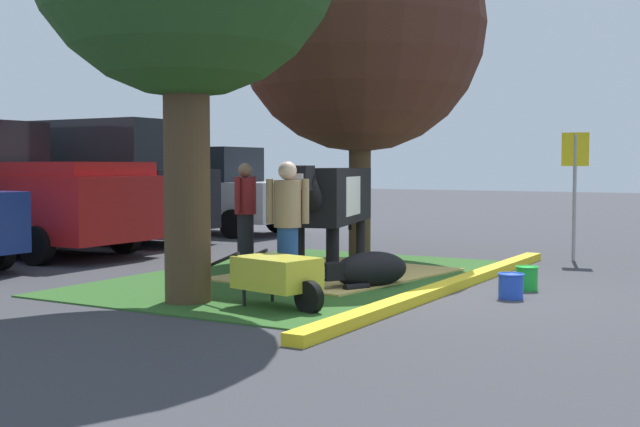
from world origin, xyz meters
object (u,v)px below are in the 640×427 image
(shade_tree_right, at_px, (360,28))
(person_handler, at_px, (288,224))
(parking_sign, at_px, (575,171))
(sedan_silver, at_px, (207,191))
(calf_lying, at_px, (369,270))
(bucket_blue, at_px, (511,285))
(wheelbarrow, at_px, (278,274))
(cow_holstein, at_px, (330,197))
(pickup_truck_maroon, at_px, (9,192))
(suv_dark_grey, at_px, (105,181))
(bucket_green, at_px, (527,278))
(person_visitor_near, at_px, (245,211))

(shade_tree_right, xyz_separation_m, person_handler, (-3.93, -1.04, -3.04))
(parking_sign, bearing_deg, sedan_silver, 80.84)
(shade_tree_right, xyz_separation_m, calf_lying, (-2.92, -1.66, -3.69))
(person_handler, height_order, sedan_silver, sedan_silver)
(bucket_blue, bearing_deg, parking_sign, 3.40)
(calf_lying, relative_size, sedan_silver, 0.29)
(wheelbarrow, distance_m, parking_sign, 6.66)
(cow_holstein, relative_size, parking_sign, 1.43)
(pickup_truck_maroon, distance_m, suv_dark_grey, 2.48)
(bucket_green, bearing_deg, pickup_truck_maroon, 92.40)
(sedan_silver, bearing_deg, parking_sign, -99.16)
(parking_sign, bearing_deg, bucket_blue, -176.60)
(wheelbarrow, height_order, parking_sign, parking_sign)
(shade_tree_right, distance_m, bucket_blue, 5.86)
(bucket_blue, bearing_deg, sedan_silver, 57.76)
(cow_holstein, xyz_separation_m, suv_dark_grey, (2.06, 6.58, 0.12))
(cow_holstein, bearing_deg, person_handler, -166.03)
(wheelbarrow, bearing_deg, pickup_truck_maroon, 72.31)
(parking_sign, bearing_deg, cow_holstein, 142.99)
(wheelbarrow, relative_size, parking_sign, 0.75)
(person_visitor_near, relative_size, pickup_truck_maroon, 0.30)
(pickup_truck_maroon, bearing_deg, parking_sign, -66.54)
(person_visitor_near, distance_m, sedan_silver, 6.67)
(person_handler, height_order, bucket_blue, person_handler)
(wheelbarrow, bearing_deg, calf_lying, -5.94)
(parking_sign, xyz_separation_m, bucket_green, (-3.58, -0.24, -1.35))
(shade_tree_right, relative_size, parking_sign, 2.82)
(bucket_blue, xyz_separation_m, suv_dark_grey, (2.83, 9.52, 1.11))
(suv_dark_grey, bearing_deg, wheelbarrow, -122.84)
(suv_dark_grey, xyz_separation_m, sedan_silver, (2.92, -0.39, -0.29))
(calf_lying, height_order, wheelbarrow, wheelbarrow)
(suv_dark_grey, bearing_deg, pickup_truck_maroon, -177.43)
(suv_dark_grey, height_order, sedan_silver, suv_dark_grey)
(wheelbarrow, relative_size, sedan_silver, 0.37)
(parking_sign, relative_size, bucket_blue, 6.71)
(bucket_blue, height_order, sedan_silver, sedan_silver)
(cow_holstein, height_order, suv_dark_grey, suv_dark_grey)
(shade_tree_right, bearing_deg, suv_dark_grey, 89.65)
(sedan_silver, bearing_deg, shade_tree_right, -117.77)
(cow_holstein, xyz_separation_m, sedan_silver, (4.98, 6.19, -0.16))
(person_handler, bearing_deg, bucket_green, -52.38)
(wheelbarrow, relative_size, pickup_truck_maroon, 0.30)
(parking_sign, height_order, sedan_silver, parking_sign)
(shade_tree_right, relative_size, calf_lying, 4.67)
(person_handler, xyz_separation_m, sedan_silver, (6.89, 6.66, 0.10))
(shade_tree_right, relative_size, suv_dark_grey, 1.31)
(pickup_truck_maroon, xyz_separation_m, suv_dark_grey, (2.48, 0.11, 0.16))
(bucket_blue, relative_size, pickup_truck_maroon, 0.06)
(wheelbarrow, bearing_deg, person_handler, 26.12)
(shade_tree_right, xyz_separation_m, suv_dark_grey, (0.04, 6.01, -2.66))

